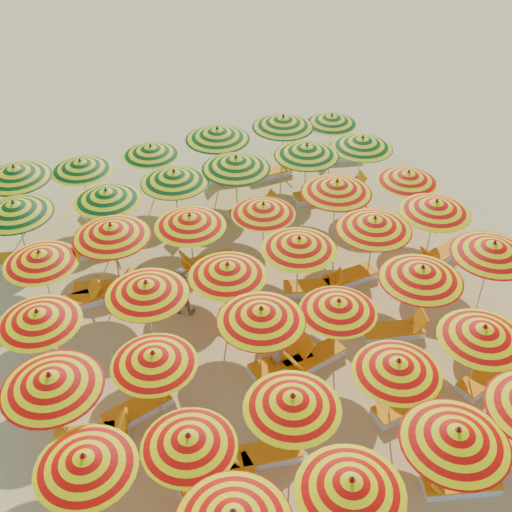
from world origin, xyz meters
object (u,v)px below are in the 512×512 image
umbrella_29 (408,177)px  lounger_8 (486,376)px  umbrella_6 (84,461)px  umbrella_25 (111,231)px  umbrella_32 (174,177)px  lounger_22 (100,248)px  lounger_27 (106,206)px  umbrella_21 (299,243)px  umbrella_24 (40,257)px  lounger_15 (314,288)px  umbrella_39 (217,134)px  umbrella_12 (51,381)px  beachgoer_b (181,290)px  lounger_12 (313,359)px  umbrella_40 (283,122)px  umbrella_17 (493,249)px  lounger_23 (193,223)px  umbrella_26 (190,220)px  lounger_7 (407,405)px  lounger_29 (271,173)px  umbrella_7 (189,441)px  umbrella_37 (81,165)px  umbrella_13 (153,358)px  lounger_16 (348,277)px  umbrella_38 (151,150)px  umbrella_14 (261,314)px  umbrella_8 (293,401)px  umbrella_23 (436,207)px  umbrella_27 (263,209)px  umbrella_31 (106,195)px  umbrella_9 (398,366)px  lounger_30 (339,156)px  lounger_10 (139,408)px  lounger_25 (319,195)px  lounger_20 (207,262)px  umbrella_18 (38,317)px  umbrella_10 (484,332)px  umbrella_36 (15,172)px  umbrella_15 (338,306)px  umbrella_20 (228,270)px  lounger_18 (74,302)px  lounger_14 (250,317)px  lounger_28 (230,177)px  umbrella_34 (307,150)px  umbrella_33 (236,163)px  lounger_9 (94,436)px  beachgoer_a (275,347)px  lounger_6 (262,455)px  umbrella_19 (146,288)px  umbrella_28 (337,187)px

umbrella_29 → lounger_8: bearing=-104.6°
umbrella_6 → umbrella_25: size_ratio=0.89×
umbrella_32 → lounger_22: size_ratio=1.55×
umbrella_32 → lounger_27: umbrella_32 is taller
umbrella_21 → umbrella_24: bearing=162.2°
lounger_15 → umbrella_39: bearing=114.7°
umbrella_12 → beachgoer_b: size_ratio=1.56×
lounger_12 → lounger_22: same height
umbrella_40 → lounger_12: (-3.26, -9.37, -2.00)m
umbrella_17 → lounger_23: umbrella_17 is taller
umbrella_26 → umbrella_40: bearing=42.3°
lounger_7 → lounger_29: 11.62m
umbrella_7 → umbrella_37: umbrella_37 is taller
umbrella_13 → lounger_8: 8.51m
umbrella_7 → lounger_16: 8.49m
umbrella_38 → lounger_8: bearing=-64.9°
umbrella_14 → umbrella_8: bearing=-98.2°
umbrella_23 → umbrella_27: umbrella_23 is taller
umbrella_31 → lounger_23: umbrella_31 is taller
umbrella_29 → lounger_22: umbrella_29 is taller
umbrella_9 → lounger_30: (4.93, 11.80, -1.76)m
umbrella_31 → lounger_10: size_ratio=1.28×
umbrella_39 → lounger_25: size_ratio=1.67×
lounger_20 → lounger_25: size_ratio=0.99×
umbrella_13 → umbrella_18: (-2.26, 2.34, 0.05)m
umbrella_10 → umbrella_36: 15.00m
umbrella_14 → umbrella_15: 2.02m
umbrella_7 → umbrella_21: (4.79, 5.00, 0.15)m
umbrella_20 → lounger_18: size_ratio=1.28×
lounger_14 → lounger_28: 7.78m
umbrella_15 → umbrella_34: umbrella_34 is taller
umbrella_25 → lounger_12: 6.71m
umbrella_18 → umbrella_25: (2.39, 2.69, 0.16)m
umbrella_33 → lounger_7: bearing=-84.7°
lounger_14 → lounger_20: same height
umbrella_21 → umbrella_31: size_ratio=1.04×
lounger_9 → lounger_16: same height
umbrella_20 → lounger_8: bearing=-39.6°
umbrella_38 → umbrella_40: bearing=-2.9°
umbrella_24 → beachgoer_a: 6.88m
umbrella_32 → lounger_6: umbrella_32 is taller
umbrella_23 → lounger_27: bearing=142.9°
umbrella_19 → umbrella_28: size_ratio=0.98×
lounger_22 → lounger_23: size_ratio=0.95×
lounger_12 → lounger_14: bearing=-78.1°
umbrella_23 → lounger_18: size_ratio=1.31×
umbrella_32 → umbrella_38: size_ratio=1.25×
umbrella_17 → lounger_14: umbrella_17 is taller
lounger_16 → umbrella_8: bearing=45.8°
umbrella_36 → umbrella_9: bearing=-58.7°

